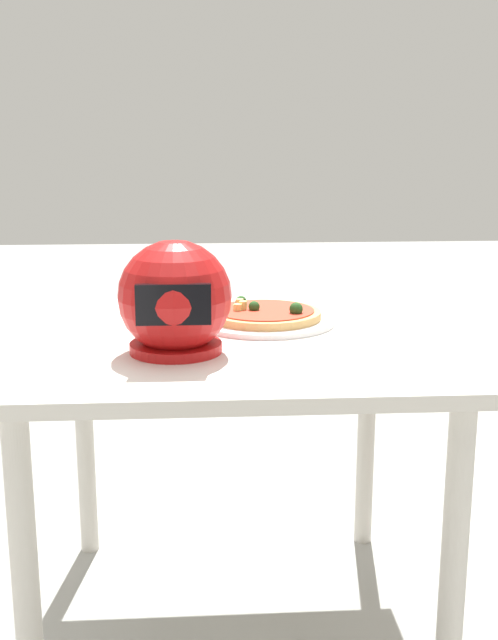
# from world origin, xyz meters

# --- Properties ---
(ground_plane) EXTENTS (14.00, 14.00, 0.00)m
(ground_plane) POSITION_xyz_m (0.00, 0.00, 0.00)
(ground_plane) COLOR #9E9E99
(dining_table) EXTENTS (0.92, 0.90, 0.73)m
(dining_table) POSITION_xyz_m (0.00, 0.00, 0.64)
(dining_table) COLOR beige
(dining_table) RESTS_ON ground
(pizza_plate) EXTENTS (0.33, 0.33, 0.01)m
(pizza_plate) POSITION_xyz_m (-0.08, -0.10, 0.74)
(pizza_plate) COLOR white
(pizza_plate) RESTS_ON dining_table
(pizza) EXTENTS (0.27, 0.27, 0.05)m
(pizza) POSITION_xyz_m (-0.08, -0.10, 0.76)
(pizza) COLOR tan
(pizza) RESTS_ON pizza_plate
(motorcycle_helmet) EXTENTS (0.23, 0.23, 0.23)m
(motorcycle_helmet) POSITION_xyz_m (0.12, 0.14, 0.84)
(motorcycle_helmet) COLOR #B21414
(motorcycle_helmet) RESTS_ON dining_table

